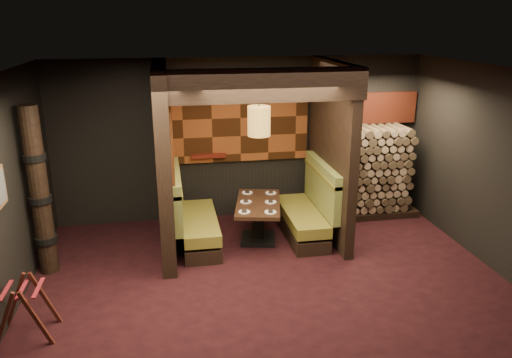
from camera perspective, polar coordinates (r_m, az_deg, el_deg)
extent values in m
cube|color=black|center=(6.85, 1.98, -12.65)|extent=(6.50, 5.50, 0.02)
cube|color=black|center=(5.92, 2.28, 11.99)|extent=(6.50, 5.50, 0.02)
cube|color=black|center=(8.85, -1.69, 4.58)|extent=(6.50, 0.02, 2.85)
cube|color=black|center=(3.85, 11.18, -14.71)|extent=(6.50, 0.02, 2.85)
cube|color=black|center=(7.60, 26.89, 0.34)|extent=(0.02, 5.50, 2.85)
cube|color=black|center=(7.68, -10.44, 2.19)|extent=(0.20, 2.20, 2.85)
cube|color=black|center=(8.14, 8.55, 3.20)|extent=(0.15, 2.10, 2.85)
cube|color=black|center=(6.62, 0.72, 10.64)|extent=(2.85, 0.18, 0.44)
cube|color=brown|center=(8.71, -1.82, 7.03)|extent=(2.40, 0.06, 1.55)
cube|color=brown|center=(7.75, -9.73, 5.61)|extent=(0.04, 1.85, 1.45)
cube|color=#5D1A10|center=(8.73, -5.46, 2.67)|extent=(0.60, 0.12, 0.07)
cube|color=black|center=(8.14, -6.41, -6.55)|extent=(0.55, 1.60, 0.22)
cube|color=olive|center=(8.04, -6.48, -4.93)|extent=(0.55, 1.60, 0.18)
cube|color=olive|center=(7.89, -9.00, -2.46)|extent=(0.12, 1.60, 0.78)
cube|color=olive|center=(7.77, -9.13, -0.05)|extent=(0.15, 1.60, 0.06)
cube|color=black|center=(8.40, 5.15, -5.72)|extent=(0.55, 1.60, 0.22)
cube|color=olive|center=(8.30, 5.20, -4.14)|extent=(0.55, 1.60, 0.18)
cube|color=olive|center=(8.25, 7.52, -1.46)|extent=(0.12, 1.60, 0.78)
cube|color=olive|center=(8.14, 7.62, 0.87)|extent=(0.15, 1.60, 0.06)
cube|color=black|center=(8.21, 0.25, -6.83)|extent=(0.65, 0.65, 0.06)
cylinder|color=black|center=(8.10, 0.26, -5.07)|extent=(0.20, 0.20, 0.61)
cube|color=#332014|center=(7.97, 0.26, -2.87)|extent=(0.94, 1.38, 0.06)
cylinder|color=white|center=(7.57, -1.34, -3.76)|extent=(0.18, 0.18, 0.01)
cube|color=black|center=(7.56, -1.34, -3.65)|extent=(0.09, 0.12, 0.02)
cylinder|color=white|center=(7.56, 1.67, -3.80)|extent=(0.18, 0.18, 0.01)
cube|color=black|center=(7.55, 1.67, -3.69)|extent=(0.09, 0.12, 0.02)
cylinder|color=white|center=(7.97, -1.16, -2.61)|extent=(0.18, 0.18, 0.01)
cube|color=black|center=(7.96, -1.17, -2.50)|extent=(0.09, 0.12, 0.02)
cylinder|color=white|center=(7.96, 1.69, -2.64)|extent=(0.18, 0.18, 0.01)
cube|color=black|center=(7.95, 1.69, -2.53)|extent=(0.09, 0.12, 0.02)
cylinder|color=white|center=(8.38, -1.00, -1.56)|extent=(0.18, 0.18, 0.01)
cube|color=black|center=(8.37, -1.00, -1.46)|extent=(0.09, 0.12, 0.02)
cylinder|color=white|center=(8.36, 1.71, -1.60)|extent=(0.18, 0.18, 0.01)
cube|color=black|center=(8.36, 1.71, -1.49)|extent=(0.09, 0.12, 0.02)
cylinder|color=#AC7D33|center=(7.55, 0.35, 6.64)|extent=(0.35, 0.35, 0.45)
sphere|color=#FFC672|center=(7.55, 0.35, 6.64)|extent=(0.18, 0.18, 0.18)
cylinder|color=black|center=(7.46, 0.35, 10.72)|extent=(0.02, 0.02, 0.63)
cube|color=#3F3F3F|center=(6.43, -27.11, -0.85)|extent=(0.01, 0.27, 0.36)
cube|color=#431911|center=(6.26, -26.89, -14.45)|extent=(0.33, 0.04, 0.73)
cube|color=#431911|center=(6.17, -23.76, -14.51)|extent=(0.33, 0.04, 0.73)
cube|color=#431911|center=(6.61, -25.84, -12.50)|extent=(0.33, 0.04, 0.73)
cube|color=#431911|center=(6.52, -22.88, -12.52)|extent=(0.33, 0.04, 0.73)
cube|color=maroon|center=(6.31, -26.69, -11.31)|extent=(0.05, 0.45, 0.01)
cube|color=maroon|center=(6.26, -25.17, -11.32)|extent=(0.05, 0.45, 0.01)
cube|color=maroon|center=(6.21, -23.62, -11.33)|extent=(0.05, 0.45, 0.01)
cylinder|color=black|center=(7.43, -23.52, -1.40)|extent=(0.26, 0.26, 2.40)
cylinder|color=black|center=(7.68, -22.87, -6.33)|extent=(0.31, 0.31, 0.09)
cylinder|color=black|center=(7.47, -23.42, -2.12)|extent=(0.31, 0.31, 0.09)
cylinder|color=black|center=(7.30, -24.01, 2.31)|extent=(0.31, 0.31, 0.09)
cube|color=black|center=(9.48, 12.58, -3.57)|extent=(1.73, 0.70, 0.12)
cube|color=brown|center=(9.22, 12.93, 1.17)|extent=(1.73, 0.70, 1.52)
cube|color=maroon|center=(9.28, 12.59, 7.91)|extent=(1.83, 0.10, 0.56)
cube|color=black|center=(8.41, 8.57, 3.68)|extent=(0.08, 0.08, 2.85)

